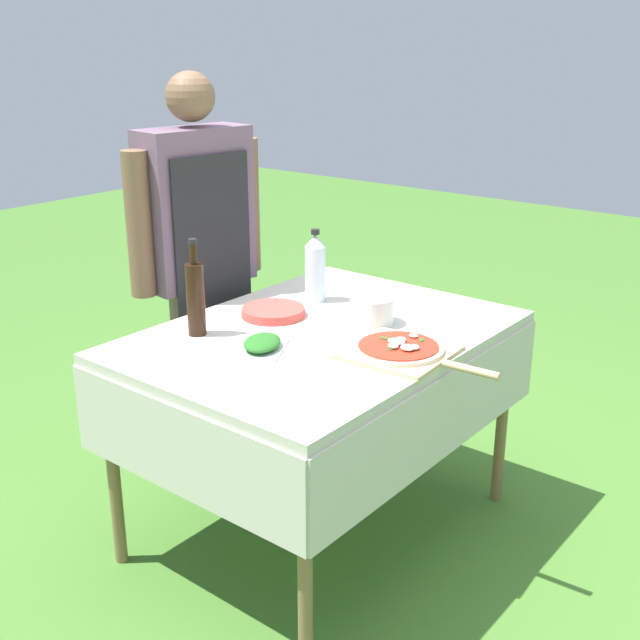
% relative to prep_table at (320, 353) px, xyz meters
% --- Properties ---
extents(ground_plane, '(12.00, 12.00, 0.00)m').
position_rel_prep_table_xyz_m(ground_plane, '(0.00, 0.00, -0.68)').
color(ground_plane, '#477A2D').
extents(prep_table, '(1.27, 0.94, 0.75)m').
position_rel_prep_table_xyz_m(prep_table, '(0.00, 0.00, 0.00)').
color(prep_table, beige).
rests_on(prep_table, ground).
extents(person_cook, '(0.58, 0.24, 1.56)m').
position_rel_prep_table_xyz_m(person_cook, '(0.08, 0.65, 0.24)').
color(person_cook, '#70604C').
rests_on(person_cook, ground).
extents(pizza_on_peel, '(0.32, 0.49, 0.05)m').
position_rel_prep_table_xyz_m(pizza_on_peel, '(-0.01, -0.32, 0.09)').
color(pizza_on_peel, '#D1B27F').
rests_on(pizza_on_peel, prep_table).
extents(oil_bottle, '(0.06, 0.06, 0.32)m').
position_rel_prep_table_xyz_m(oil_bottle, '(-0.27, 0.30, 0.21)').
color(oil_bottle, black).
rests_on(oil_bottle, prep_table).
extents(water_bottle, '(0.08, 0.08, 0.27)m').
position_rel_prep_table_xyz_m(water_bottle, '(0.24, 0.22, 0.20)').
color(water_bottle, silver).
rests_on(water_bottle, prep_table).
extents(herb_container, '(0.23, 0.21, 0.04)m').
position_rel_prep_table_xyz_m(herb_container, '(-0.24, 0.04, 0.10)').
color(herb_container, silver).
rests_on(herb_container, prep_table).
extents(mixing_tub, '(0.15, 0.15, 0.09)m').
position_rel_prep_table_xyz_m(mixing_tub, '(0.17, -0.09, 0.12)').
color(mixing_tub, silver).
rests_on(mixing_tub, prep_table).
extents(plate_stack, '(0.22, 0.22, 0.03)m').
position_rel_prep_table_xyz_m(plate_stack, '(0.02, 0.22, 0.09)').
color(plate_stack, '#DB4C42').
rests_on(plate_stack, prep_table).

